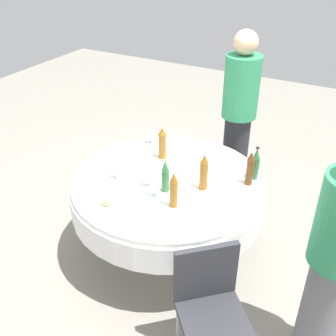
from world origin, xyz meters
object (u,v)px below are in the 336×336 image
Objects in this scene: bottle_clear_front at (119,165)px; person_west at (336,259)px; bottle_brown_west at (250,169)px; plate_rear at (229,190)px; wine_glass_far at (155,185)px; plate_left at (107,204)px; bottle_amber_north at (204,173)px; bottle_amber_east at (174,190)px; person_front at (239,113)px; wine_glass_mid at (148,175)px; wine_glass_north at (179,180)px; bottle_green_far at (256,164)px; chair_east at (210,302)px; wine_glass_east at (152,133)px; plate_inner at (181,171)px; dining_table at (168,194)px; bottle_amber_outer at (162,144)px; bottle_green_mid at (165,176)px.

bottle_clear_front is 1.69m from person_west.
plate_rear is (-0.10, -0.16, -0.13)m from bottle_brown_west.
wine_glass_far is 0.38m from plate_left.
bottle_amber_north is 1.04× the size of bottle_amber_east.
bottle_amber_north is 0.18× the size of person_front.
plate_rear is at bearing -102.98° from person_west.
wine_glass_mid is at bearing -82.82° from person_west.
person_west is at bearing -14.77° from wine_glass_north.
person_front is at bearing 118.14° from bottle_green_far.
person_west is 0.78m from chair_east.
bottle_brown_west is 1.04m from wine_glass_east.
wine_glass_east is 0.55× the size of plate_inner.
wine_glass_far is at bearing -82.75° from dining_table.
chair_east is (0.81, -0.63, -0.32)m from wine_glass_mid.
wine_glass_mid is 1.34m from person_front.
bottle_amber_east is at bearing -73.72° from wine_glass_north.
wine_glass_north is at bearing 48.59° from plate_left.
person_west is 0.94× the size of person_front.
bottle_green_far is 0.82m from wine_glass_far.
bottle_brown_west reaches higher than plate_rear.
wine_glass_mid is (-0.12, 0.10, -0.01)m from wine_glass_far.
bottle_clear_front is 1.35× the size of plate_left.
plate_rear is at bearing -16.10° from bottle_amber_outer.
bottle_clear_front reaches higher than dining_table.
bottle_clear_front is at bearing -176.66° from bottle_green_mid.
person_front reaches higher than bottle_green_mid.
chair_east is at bearing -49.04° from bottle_amber_outer.
bottle_brown_west is 1.01× the size of bottle_amber_outer.
plate_rear is at bearing 28.50° from bottle_green_mid.
wine_glass_far reaches higher than plate_rear.
plate_left is (-0.01, -0.80, -0.12)m from bottle_amber_outer.
wine_glass_mid is 0.54× the size of plate_inner.
person_west reaches higher than dining_table.
dining_table is 6.04× the size of plate_rear.
bottle_clear_front is 0.98× the size of bottle_green_far.
person_west is (1.28, -0.55, 0.09)m from plate_inner.
dining_table is 10.93× the size of wine_glass_east.
plate_inner reaches higher than dining_table.
bottle_brown_west reaches higher than wine_glass_far.
wine_glass_north is at bearing -135.24° from bottle_green_far.
bottle_amber_north is at bearing 23.20° from wine_glass_mid.
person_front is at bearing 85.55° from bottle_green_mid.
bottle_green_far is at bearing 47.99° from bottle_amber_north.
wine_glass_far is (0.38, -0.08, -0.02)m from bottle_clear_front.
bottle_amber_outer is at bearing -96.91° from person_west.
plate_inner is (-0.01, 0.29, -0.12)m from bottle_green_mid.
bottle_amber_north is 2.17× the size of wine_glass_east.
wine_glass_east is 0.71m from wine_glass_mid.
wine_glass_far is 1.31m from person_west.
bottle_clear_front is at bearing -155.79° from bottle_brown_west.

